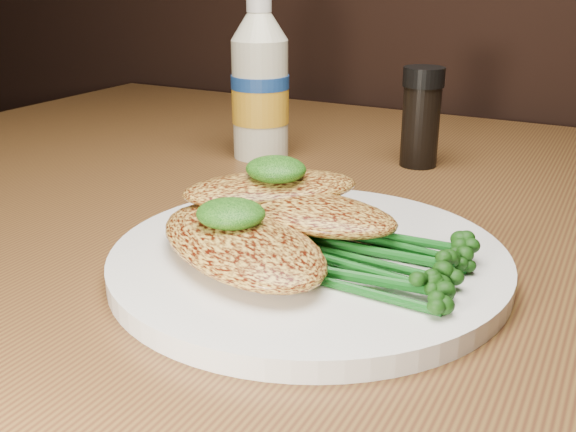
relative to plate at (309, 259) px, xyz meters
The scene contains 9 objects.
plate is the anchor object (origin of this frame).
chicken_front 0.05m from the plate, 131.73° to the right, with size 0.16×0.09×0.03m, color gold.
chicken_mid 0.04m from the plate, 122.89° to the left, with size 0.14×0.07×0.02m, color gold.
chicken_back 0.07m from the plate, 144.72° to the left, with size 0.14×0.07×0.02m, color gold.
pesto_front 0.07m from the plate, 140.16° to the right, with size 0.05×0.04×0.02m, color #083107.
pesto_back 0.08m from the plate, 142.76° to the left, with size 0.05×0.04×0.02m, color #083107.
broccolini_bundle 0.05m from the plate, ahead, with size 0.13×0.10×0.02m, color #115117, non-canonical shape.
mayo_bottle 0.31m from the plate, 126.54° to the left, with size 0.06×0.06×0.18m, color beige, non-canonical shape.
pepper_grinder 0.29m from the plate, 92.24° to the left, with size 0.04×0.04×0.11m, color black, non-canonical shape.
Camera 1 is at (0.23, 0.50, 0.95)m, focal length 41.26 mm.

